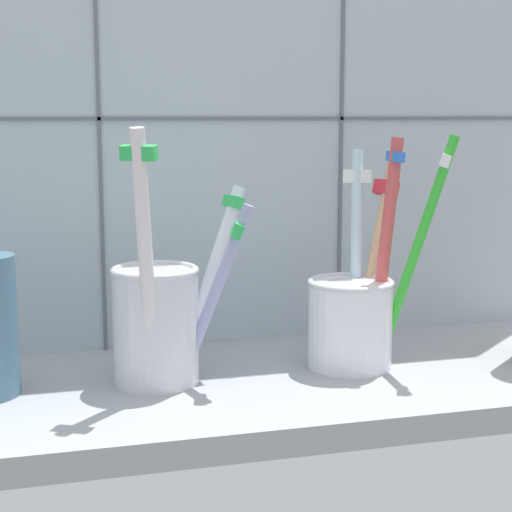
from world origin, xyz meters
TOP-DOWN VIEW (x-y plane):
  - counter_slab at (0.00, 0.00)cm, footprint 64.00×22.00cm
  - tile_wall_back at (0.00, 12.00)cm, footprint 64.00×2.20cm
  - toothbrush_cup_left at (-7.56, 0.73)cm, footprint 11.01×8.30cm
  - toothbrush_cup_right at (8.23, 0.98)cm, footprint 10.97×8.35cm

SIDE VIEW (x-z plane):
  - counter_slab at x=0.00cm, z-range 0.00..2.00cm
  - toothbrush_cup_right at x=8.23cm, z-range -2.72..15.87cm
  - toothbrush_cup_left at x=-7.56cm, z-range -2.53..16.71cm
  - tile_wall_back at x=0.00cm, z-range 0.00..45.00cm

